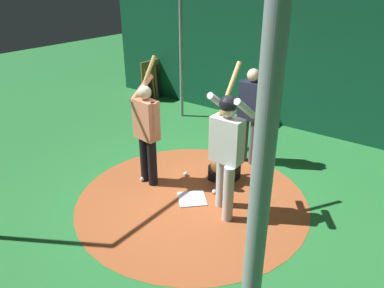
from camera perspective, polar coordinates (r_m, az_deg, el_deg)
ground_plane at (r=5.75m, az=0.00°, el=-8.59°), size 26.49×26.49×0.00m
dirt_circle at (r=5.75m, az=0.00°, el=-8.56°), size 3.55×3.55×0.01m
home_plate at (r=5.75m, az=0.00°, el=-8.49°), size 0.59×0.59×0.01m
batter at (r=4.96m, az=5.44°, el=-0.11°), size 0.68×0.49×2.13m
catcher at (r=6.07m, az=4.96°, el=-2.68°), size 0.58×0.40×0.94m
umpire at (r=6.50m, az=9.14°, el=4.97°), size 0.22×0.49×1.75m
visitor at (r=5.80m, az=-7.05°, el=2.38°), size 0.58×0.51×2.04m
back_wall at (r=8.27m, az=16.20°, el=12.80°), size 0.23×10.49×3.08m
cage_frame at (r=4.87m, az=0.00°, el=14.28°), size 5.63×4.85×3.30m
bat_rack at (r=10.32m, az=-5.63°, el=9.92°), size 1.06×0.18×1.05m
baseball_0 at (r=6.34m, az=-1.01°, el=-4.67°), size 0.07×0.07×0.07m
baseball_1 at (r=6.24m, az=-7.77°, el=-5.43°), size 0.07×0.07×0.07m
baseball_2 at (r=5.86m, az=3.50°, el=-7.41°), size 0.07×0.07×0.07m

